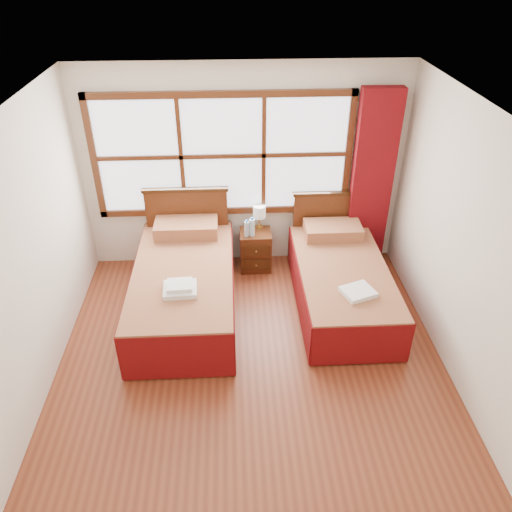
{
  "coord_description": "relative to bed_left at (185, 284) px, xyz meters",
  "views": [
    {
      "loc": [
        -0.16,
        -3.54,
        3.76
      ],
      "look_at": [
        0.07,
        0.7,
        1.01
      ],
      "focal_mm": 35.0,
      "sensor_mm": 36.0,
      "label": 1
    }
  ],
  "objects": [
    {
      "name": "floor",
      "position": [
        0.73,
        -1.2,
        -0.34
      ],
      "size": [
        4.5,
        4.5,
        0.0
      ],
      "primitive_type": "plane",
      "color": "brown",
      "rests_on": "ground"
    },
    {
      "name": "ceiling",
      "position": [
        0.73,
        -1.2,
        2.26
      ],
      "size": [
        4.5,
        4.5,
        0.0
      ],
      "primitive_type": "plane",
      "rotation": [
        3.14,
        0.0,
        0.0
      ],
      "color": "white",
      "rests_on": "wall_back"
    },
    {
      "name": "wall_back",
      "position": [
        0.73,
        1.05,
        0.96
      ],
      "size": [
        4.0,
        0.0,
        4.0
      ],
      "primitive_type": "plane",
      "rotation": [
        1.57,
        0.0,
        0.0
      ],
      "color": "silver",
      "rests_on": "floor"
    },
    {
      "name": "wall_left",
      "position": [
        -1.27,
        -1.2,
        0.96
      ],
      "size": [
        0.0,
        4.5,
        4.5
      ],
      "primitive_type": "plane",
      "rotation": [
        1.57,
        0.0,
        1.57
      ],
      "color": "silver",
      "rests_on": "floor"
    },
    {
      "name": "wall_right",
      "position": [
        2.73,
        -1.2,
        0.96
      ],
      "size": [
        0.0,
        4.5,
        4.5
      ],
      "primitive_type": "plane",
      "rotation": [
        1.57,
        0.0,
        -1.57
      ],
      "color": "silver",
      "rests_on": "floor"
    },
    {
      "name": "window",
      "position": [
        0.48,
        1.02,
        1.16
      ],
      "size": [
        3.16,
        0.06,
        1.56
      ],
      "color": "white",
      "rests_on": "wall_back"
    },
    {
      "name": "curtain",
      "position": [
        2.33,
        0.91,
        0.83
      ],
      "size": [
        0.5,
        0.16,
        2.3
      ],
      "primitive_type": "cube",
      "color": "maroon",
      "rests_on": "wall_back"
    },
    {
      "name": "bed_left",
      "position": [
        0.0,
        0.0,
        0.0
      ],
      "size": [
        1.14,
        2.21,
        1.11
      ],
      "color": "#361D0B",
      "rests_on": "floor"
    },
    {
      "name": "bed_right",
      "position": [
        1.84,
        0.0,
        -0.03
      ],
      "size": [
        1.04,
        2.06,
        1.01
      ],
      "color": "#361D0B",
      "rests_on": "floor"
    },
    {
      "name": "nightstand",
      "position": [
        0.87,
        0.8,
        -0.07
      ],
      "size": [
        0.4,
        0.4,
        0.54
      ],
      "color": "#4D2510",
      "rests_on": "floor"
    },
    {
      "name": "towels_left",
      "position": [
        0.01,
        -0.49,
        0.3
      ],
      "size": [
        0.36,
        0.32,
        0.1
      ],
      "rotation": [
        0.0,
        0.0,
        0.05
      ],
      "color": "white",
      "rests_on": "bed_left"
    },
    {
      "name": "towels_right",
      "position": [
        1.89,
        -0.56,
        0.23
      ],
      "size": [
        0.4,
        0.38,
        0.05
      ],
      "rotation": [
        0.0,
        0.0,
        0.37
      ],
      "color": "white",
      "rests_on": "bed_right"
    },
    {
      "name": "lamp",
      "position": [
        0.93,
        0.93,
        0.42
      ],
      "size": [
        0.16,
        0.16,
        0.32
      ],
      "color": "gold",
      "rests_on": "nightstand"
    },
    {
      "name": "bottle_near",
      "position": [
        0.75,
        0.72,
        0.3
      ],
      "size": [
        0.06,
        0.06,
        0.23
      ],
      "color": "silver",
      "rests_on": "nightstand"
    },
    {
      "name": "bottle_far",
      "position": [
        0.82,
        0.73,
        0.31
      ],
      "size": [
        0.07,
        0.07,
        0.26
      ],
      "color": "silver",
      "rests_on": "nightstand"
    }
  ]
}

